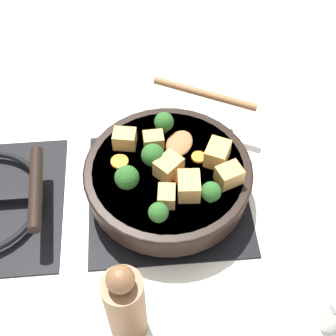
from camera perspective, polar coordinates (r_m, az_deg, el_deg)
The scene contains 21 objects.
ground_plane at distance 0.93m, azimuth -0.00°, elevation -3.10°, with size 2.40×2.40×0.00m, color silver.
front_burner_grate at distance 0.92m, azimuth -0.00°, elevation -2.68°, with size 0.31×0.31×0.03m.
skillet_pan at distance 0.88m, azimuth -0.16°, elevation -0.99°, with size 0.32×0.42×0.06m.
wooden_spoon at distance 0.94m, azimuth 3.17°, elevation 6.50°, with size 0.23×0.21×0.02m.
tofu_cube_center_large at distance 0.88m, azimuth -1.77°, elevation 3.37°, with size 0.04×0.03×0.03m, color tan.
tofu_cube_near_handle at distance 0.81m, azimuth 2.56°, elevation -2.21°, with size 0.05×0.04×0.04m, color tan.
tofu_cube_east_chunk at distance 0.84m, azimuth 7.46°, elevation -0.88°, with size 0.04×0.03×0.03m, color tan.
tofu_cube_west_chunk at distance 0.81m, azimuth -0.17°, elevation -3.46°, with size 0.04×0.03×0.03m, color tan.
tofu_cube_back_piece at distance 0.86m, azimuth 6.04°, elevation 1.77°, with size 0.05×0.04×0.04m, color tan.
tofu_cube_front_piece at distance 0.84m, azimuth -0.21°, elevation 0.11°, with size 0.05×0.04×0.04m, color tan.
tofu_cube_mid_small at distance 0.89m, azimuth -5.30°, elevation 3.56°, with size 0.04×0.03×0.03m, color tan.
broccoli_floret_near_spoon at distance 0.78m, azimuth -1.18°, elevation -5.46°, with size 0.03×0.03×0.04m.
broccoli_floret_center_top at distance 0.84m, azimuth -1.86°, elevation 1.56°, with size 0.04×0.04×0.05m.
broccoli_floret_east_rim at distance 0.82m, azimuth -5.03°, elevation -1.18°, with size 0.04×0.04×0.05m.
broccoli_floret_west_rim at distance 0.80m, azimuth 5.27°, elevation -2.92°, with size 0.04×0.04×0.04m.
broccoli_floret_north_edge at distance 0.90m, azimuth -0.50°, elevation 5.61°, with size 0.04×0.04×0.05m.
carrot_slice_orange_thin at distance 0.87m, azimuth -5.92°, elevation 0.78°, with size 0.03×0.03×0.01m, color orange.
carrot_slice_near_center at distance 0.84m, azimuth 1.56°, elevation -1.22°, with size 0.03×0.03×0.01m, color orange.
carrot_slice_edge_slice at distance 0.87m, azimuth 3.74°, elevation 1.33°, with size 0.03×0.03×0.01m, color orange.
pepper_mill at distance 0.72m, azimuth -5.24°, elevation -16.30°, with size 0.06×0.06×0.20m.
salt_shaker at distance 0.81m, azimuth 19.60°, elevation -16.36°, with size 0.04×0.04×0.09m.
Camera 1 is at (-0.52, 0.04, 0.76)m, focal length 50.00 mm.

